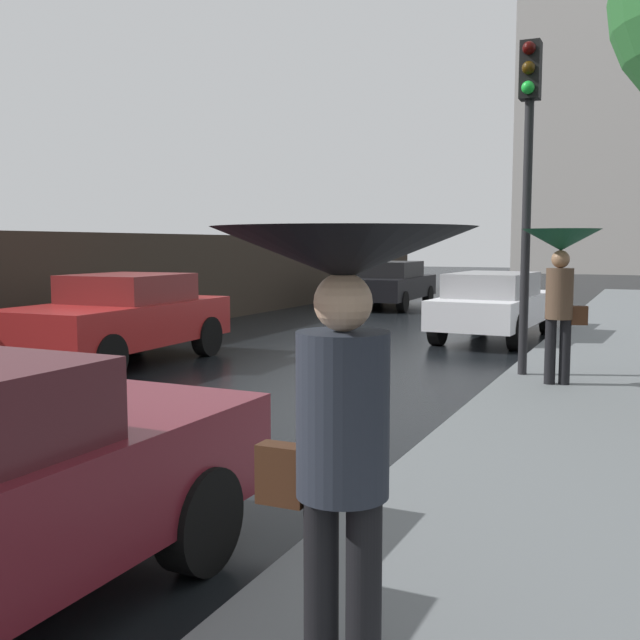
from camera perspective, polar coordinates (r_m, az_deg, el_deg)
car_black_near_kerb at (r=22.72m, az=5.32°, el=2.81°), size 2.01×4.40×1.40m
car_red_far_ahead at (r=12.37m, az=-15.00°, el=0.20°), size 1.95×4.06×1.44m
car_white_behind_camera at (r=15.43m, az=13.26°, el=1.23°), size 1.90×4.48×1.36m
pedestrian_with_umbrella_near at (r=9.88m, az=17.94°, el=4.28°), size 0.98×0.98×1.98m
pedestrian_with_umbrella_far at (r=2.81m, az=1.70°, el=-1.20°), size 0.99×0.99×1.85m
traffic_light at (r=10.56m, az=15.64°, el=12.63°), size 0.26×0.39×4.44m
distant_tower at (r=55.52m, az=20.73°, el=14.49°), size 9.95×10.31×21.24m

